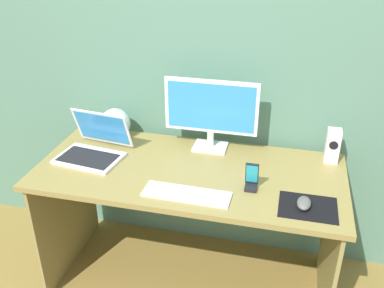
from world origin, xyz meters
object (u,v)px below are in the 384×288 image
(monitor, at_px, (211,111))
(fishbowl, at_px, (115,123))
(mouse, at_px, (304,203))
(phone_in_dock, at_px, (251,180))
(laptop, at_px, (94,148))
(keyboard_external, at_px, (187,194))
(speaker_right, at_px, (333,146))

(monitor, distance_m, fishbowl, 0.57)
(mouse, xyz_separation_m, phone_in_dock, (-0.24, 0.09, 0.03))
(laptop, height_order, mouse, laptop)
(laptop, height_order, keyboard_external, laptop)
(keyboard_external, bearing_deg, mouse, 4.53)
(speaker_right, height_order, fishbowl, speaker_right)
(speaker_right, bearing_deg, mouse, -106.12)
(monitor, relative_size, mouse, 4.95)
(laptop, xyz_separation_m, fishbowl, (0.03, 0.24, 0.04))
(speaker_right, bearing_deg, fishbowl, 179.76)
(monitor, xyz_separation_m, phone_in_dock, (0.26, -0.35, -0.17))
(phone_in_dock, bearing_deg, keyboard_external, -156.47)
(speaker_right, xyz_separation_m, mouse, (-0.13, -0.45, -0.07))
(monitor, relative_size, phone_in_dock, 3.59)
(speaker_right, xyz_separation_m, fishbowl, (-1.18, 0.00, -0.01))
(speaker_right, distance_m, fishbowl, 1.18)
(mouse, bearing_deg, fishbowl, 158.57)
(fishbowl, xyz_separation_m, phone_in_dock, (0.82, -0.36, -0.03))
(fishbowl, bearing_deg, laptop, -96.13)
(monitor, height_order, phone_in_dock, monitor)
(fishbowl, distance_m, keyboard_external, 0.73)
(phone_in_dock, bearing_deg, fishbowl, 156.10)
(mouse, bearing_deg, monitor, 140.32)
(laptop, bearing_deg, fishbowl, 83.87)
(speaker_right, relative_size, phone_in_dock, 1.28)
(monitor, relative_size, laptop, 1.38)
(speaker_right, distance_m, laptop, 1.23)
(monitor, relative_size, keyboard_external, 1.24)
(keyboard_external, bearing_deg, fishbowl, 139.46)
(fishbowl, relative_size, phone_in_dock, 1.25)
(laptop, distance_m, phone_in_dock, 0.85)
(mouse, bearing_deg, keyboard_external, -174.92)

